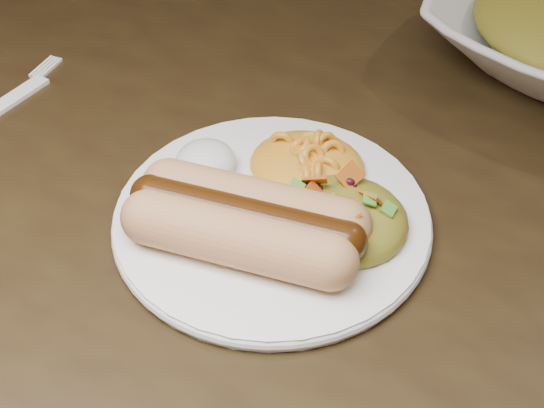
% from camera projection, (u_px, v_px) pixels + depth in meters
% --- Properties ---
extents(table, '(1.60, 0.90, 0.75)m').
position_uv_depth(table, '(227.00, 217.00, 0.76)').
color(table, black).
rests_on(table, floor).
extents(plate, '(0.25, 0.25, 0.01)m').
position_uv_depth(plate, '(272.00, 220.00, 0.62)').
color(plate, white).
rests_on(plate, table).
extents(hotdog, '(0.15, 0.08, 0.04)m').
position_uv_depth(hotdog, '(246.00, 221.00, 0.58)').
color(hotdog, tan).
rests_on(hotdog, plate).
extents(mac_and_cheese, '(0.10, 0.09, 0.03)m').
position_uv_depth(mac_and_cheese, '(308.00, 153.00, 0.64)').
color(mac_and_cheese, orange).
rests_on(mac_and_cheese, plate).
extents(sour_cream, '(0.06, 0.06, 0.03)m').
position_uv_depth(sour_cream, '(205.00, 156.00, 0.64)').
color(sour_cream, silver).
rests_on(sour_cream, plate).
extents(taco_salad, '(0.10, 0.09, 0.04)m').
position_uv_depth(taco_salad, '(344.00, 211.00, 0.60)').
color(taco_salad, '#9A4F0E').
rests_on(taco_salad, plate).
extents(fork, '(0.05, 0.15, 0.00)m').
position_uv_depth(fork, '(2.00, 106.00, 0.73)').
color(fork, white).
rests_on(fork, table).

